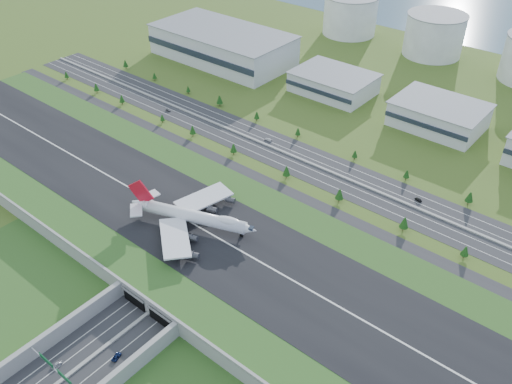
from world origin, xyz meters
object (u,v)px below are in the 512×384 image
Objects in this scene: car_4 at (168,110)px; car_7 at (268,139)px; car_0 at (56,365)px; fuel_tank_a at (350,15)px; boeing_747 at (193,216)px; car_5 at (418,200)px; car_2 at (117,357)px.

car_7 reaches higher than car_4.
car_0 is 0.88× the size of car_7.
car_7 is at bearing -72.14° from fuel_tank_a.
boeing_747 reaches higher than car_0.
fuel_tank_a is 9.09× the size of car_7.
car_0 is 203.04m from car_5.
car_4 is 0.79× the size of car_7.
fuel_tank_a reaches higher than car_2.
car_5 is at bearing 92.49° from car_7.
car_4 is (-14.75, -222.75, -16.64)m from fuel_tank_a.
car_0 is at bearing -101.46° from boeing_747.
fuel_tank_a reaches higher than boeing_747.
car_7 is at bearing 87.65° from boeing_747.
car_0 is at bearing -138.57° from car_4.
fuel_tank_a is 11.52× the size of car_4.
boeing_747 is at bearing 102.66° from car_0.
fuel_tank_a is 0.75× the size of boeing_747.
car_4 is at bearing -79.22° from car_7.
car_7 is at bearing -67.62° from car_5.
car_0 is 23.38m from car_2.
car_0 is at bearing 3.88° from car_5.
car_4 is 0.97× the size of car_5.
car_4 is (-114.04, 87.92, -13.24)m from boeing_747.
car_0 is (112.59, -401.47, -16.55)m from fuel_tank_a.
car_0 reaches higher than car_5.
car_5 is (188.93, 14.75, -0.00)m from car_4.
car_7 is (82.28, 13.20, 0.06)m from car_4.
car_4 is at bearing -93.79° from fuel_tank_a.
car_4 is (-127.34, 178.72, -0.09)m from car_0.
car_2 is 184.33m from car_7.
car_4 is 189.50m from car_5.
fuel_tank_a is at bearing 110.00° from car_0.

